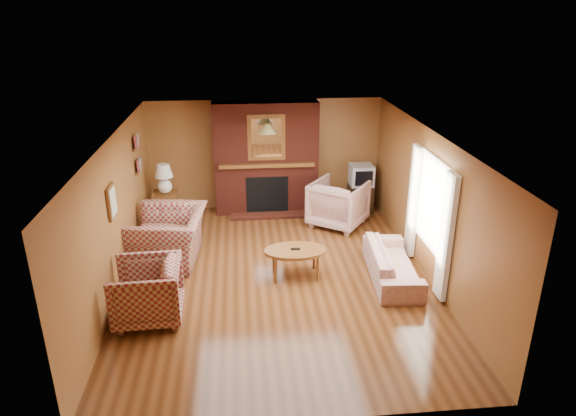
{
  "coord_description": "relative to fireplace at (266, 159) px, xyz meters",
  "views": [
    {
      "loc": [
        -0.56,
        -7.58,
        4.27
      ],
      "look_at": [
        0.24,
        0.6,
        0.99
      ],
      "focal_mm": 32.0,
      "sensor_mm": 36.0,
      "label": 1
    }
  ],
  "objects": [
    {
      "name": "wall_front",
      "position": [
        0.0,
        -6.23,
        0.02
      ],
      "size": [
        6.5,
        0.0,
        6.5
      ],
      "primitive_type": "plane",
      "rotation": [
        -1.57,
        0.0,
        0.0
      ],
      "color": "olive",
      "rests_on": "floor"
    },
    {
      "name": "table_lamp",
      "position": [
        -2.1,
        -0.53,
        -0.17
      ],
      "size": [
        0.37,
        0.37,
        0.61
      ],
      "color": "white",
      "rests_on": "side_table"
    },
    {
      "name": "wall_right",
      "position": [
        2.5,
        -2.98,
        0.02
      ],
      "size": [
        0.0,
        6.5,
        6.5
      ],
      "primitive_type": "plane",
      "rotation": [
        1.57,
        0.0,
        -1.57
      ],
      "color": "olive",
      "rests_on": "floor"
    },
    {
      "name": "wall_back",
      "position": [
        0.0,
        0.27,
        0.02
      ],
      "size": [
        6.5,
        0.0,
        6.5
      ],
      "primitive_type": "plane",
      "rotation": [
        1.57,
        0.0,
        0.0
      ],
      "color": "olive",
      "rests_on": "floor"
    },
    {
      "name": "floral_armchair",
      "position": [
        1.41,
        -0.95,
        -0.71
      ],
      "size": [
        1.42,
        1.43,
        0.94
      ],
      "primitive_type": "imported",
      "rotation": [
        0.0,
        0.0,
        2.52
      ],
      "color": "beige",
      "rests_on": "floor"
    },
    {
      "name": "pendant_light",
      "position": [
        0.0,
        -0.68,
        0.82
      ],
      "size": [
        0.36,
        0.36,
        0.48
      ],
      "color": "black",
      "rests_on": "ceiling"
    },
    {
      "name": "ceiling",
      "position": [
        0.0,
        -2.98,
        1.22
      ],
      "size": [
        6.5,
        6.5,
        0.0
      ],
      "primitive_type": "plane",
      "rotation": [
        3.14,
        0.0,
        0.0
      ],
      "color": "silver",
      "rests_on": "wall_back"
    },
    {
      "name": "plaid_loveseat",
      "position": [
        -1.85,
        -2.23,
        -0.73
      ],
      "size": [
        1.35,
        1.5,
        0.9
      ],
      "primitive_type": "imported",
      "rotation": [
        0.0,
        0.0,
        -1.67
      ],
      "color": "maroon",
      "rests_on": "floor"
    },
    {
      "name": "botanical_print",
      "position": [
        -2.47,
        -3.28,
        0.37
      ],
      "size": [
        0.05,
        0.4,
        0.5
      ],
      "color": "brown",
      "rests_on": "wall_left"
    },
    {
      "name": "side_table",
      "position": [
        -2.1,
        -0.53,
        -0.85
      ],
      "size": [
        0.51,
        0.51,
        0.67
      ],
      "primitive_type": "cube",
      "rotation": [
        0.0,
        0.0,
        0.01
      ],
      "color": "brown",
      "rests_on": "floor"
    },
    {
      "name": "fireplace",
      "position": [
        0.0,
        0.0,
        0.0
      ],
      "size": [
        2.2,
        0.82,
        2.4
      ],
      "color": "#571C13",
      "rests_on": "floor"
    },
    {
      "name": "wall_left",
      "position": [
        -2.5,
        -2.98,
        0.02
      ],
      "size": [
        0.0,
        6.5,
        6.5
      ],
      "primitive_type": "plane",
      "rotation": [
        1.57,
        0.0,
        1.57
      ],
      "color": "olive",
      "rests_on": "floor"
    },
    {
      "name": "floral_sofa",
      "position": [
        1.9,
        -3.21,
        -0.92
      ],
      "size": [
        0.85,
        1.87,
        0.53
      ],
      "primitive_type": "imported",
      "rotation": [
        0.0,
        0.0,
        1.49
      ],
      "color": "beige",
      "rests_on": "floor"
    },
    {
      "name": "window_right",
      "position": [
        2.45,
        -3.18,
        -0.06
      ],
      "size": [
        0.1,
        1.85,
        2.0
      ],
      "color": "beige",
      "rests_on": "wall_right"
    },
    {
      "name": "coffee_table",
      "position": [
        0.3,
        -3.0,
        -0.75
      ],
      "size": [
        1.04,
        0.64,
        0.51
      ],
      "color": "brown",
      "rests_on": "floor"
    },
    {
      "name": "tv_stand",
      "position": [
        2.05,
        -0.18,
        -0.89
      ],
      "size": [
        0.59,
        0.54,
        0.59
      ],
      "primitive_type": "cube",
      "rotation": [
        0.0,
        0.0,
        -0.1
      ],
      "color": "black",
      "rests_on": "floor"
    },
    {
      "name": "bookshelf",
      "position": [
        -2.44,
        -1.08,
        0.48
      ],
      "size": [
        0.09,
        0.55,
        0.71
      ],
      "color": "brown",
      "rests_on": "wall_left"
    },
    {
      "name": "floor",
      "position": [
        0.0,
        -2.98,
        -1.18
      ],
      "size": [
        6.5,
        6.5,
        0.0
      ],
      "primitive_type": "plane",
      "color": "#47250F",
      "rests_on": "ground"
    },
    {
      "name": "plaid_armchair",
      "position": [
        -1.95,
        -4.04,
        -0.74
      ],
      "size": [
        1.01,
        0.98,
        0.88
      ],
      "primitive_type": "imported",
      "rotation": [
        0.0,
        0.0,
        -1.53
      ],
      "color": "maroon",
      "rests_on": "floor"
    },
    {
      "name": "crt_tv",
      "position": [
        2.05,
        -0.19,
        -0.37
      ],
      "size": [
        0.49,
        0.49,
        0.45
      ],
      "color": "#B0B3B8",
      "rests_on": "tv_stand"
    }
  ]
}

